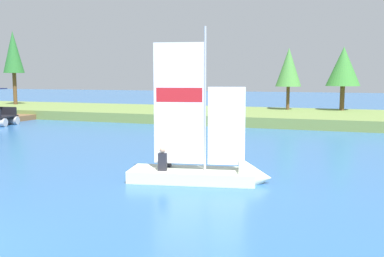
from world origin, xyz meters
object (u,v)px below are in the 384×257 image
Objects in this scene: shoreline_tree_midleft at (289,67)px; wooden_dock at (11,119)px; shoreline_tree_left at (13,53)px; shoreline_tree_centre at (343,67)px; sailboat at (216,171)px.

shoreline_tree_midleft is 23.41m from wooden_dock.
shoreline_tree_left is 1.58× the size of wooden_dock.
shoreline_tree_left is at bearing -174.95° from shoreline_tree_centre.
sailboat reaches higher than wooden_dock.
wooden_dock is 0.83× the size of sailboat.
shoreline_tree_centre is (31.79, 2.81, -1.57)m from shoreline_tree_left.
shoreline_tree_left is 1.31× the size of sailboat.
wooden_dock is at bearing -153.90° from shoreline_tree_midleft.
wooden_dock is (-25.10, -10.91, -4.20)m from shoreline_tree_centre.
wooden_dock is (6.69, -8.10, -5.77)m from shoreline_tree_left.
shoreline_tree_midleft reaches higher than wooden_dock.
sailboat is at bearing -87.88° from shoreline_tree_midleft.
wooden_dock is (-20.69, -10.14, -4.15)m from shoreline_tree_midleft.
shoreline_tree_left reaches higher than shoreline_tree_midleft.
shoreline_tree_left is 27.50m from shoreline_tree_midleft.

